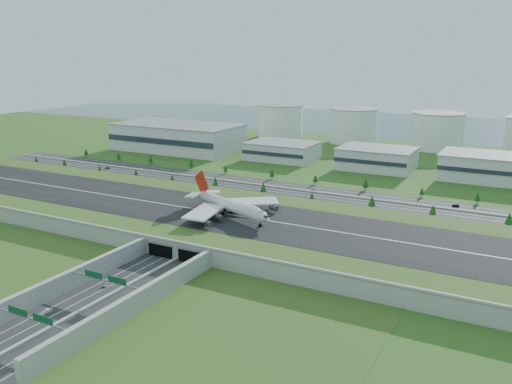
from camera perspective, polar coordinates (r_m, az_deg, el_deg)
The scene contains 23 objects.
ground at distance 292.82m, azimuth -2.61°, elevation -3.95°, with size 1200.00×1200.00×0.00m, color #345119.
airfield_deck at distance 291.47m, azimuth -2.63°, elevation -3.18°, with size 520.00×100.00×9.20m.
underpass_road at distance 218.26m, azimuth -16.30°, elevation -10.25°, with size 38.80×120.40×8.00m.
sign_gantry_near at distance 219.67m, azimuth -15.56°, elevation -9.03°, with size 38.70×0.70×9.80m.
sign_gantry_far at distance 198.63m, azimuth -22.65°, elevation -12.27°, with size 38.70×0.70×9.80m.
north_expressway at distance 374.20m, azimuth 4.84°, elevation 0.14°, with size 560.00×36.00×0.12m, color #28282B.
tree_row at distance 368.54m, azimuth 6.39°, elevation 0.59°, with size 496.28×48.61×8.28m.
hangar_west at distance 532.35m, azimuth -8.22°, elevation 5.72°, with size 120.00×60.00×25.00m, color silver.
hangar_mid_a at distance 481.42m, azimuth 2.81°, elevation 4.32°, with size 58.00×42.00×15.00m, color silver.
hangar_mid_b at distance 452.05m, azimuth 12.61°, elevation 3.44°, with size 58.00×42.00×17.00m, color silver.
hangar_mid_c at distance 437.88m, azimuth 22.72°, elevation 2.44°, with size 58.00×42.00×19.00m, color silver.
fuel_tank_a at distance 612.59m, azimuth 2.58°, elevation 7.47°, with size 50.00×50.00×35.00m, color silver.
fuel_tank_b at distance 581.23m, azimuth 10.21°, elevation 6.87°, with size 50.00×50.00×35.00m, color silver.
fuel_tank_c at distance 561.09m, azimuth 18.52°, elevation 6.08°, with size 50.00×50.00×35.00m, color silver.
bay_water at distance 738.13m, azimuth 16.93°, elevation 6.70°, with size 1200.00×260.00×0.06m, color #334B61.
boeing_747 at distance 287.72m, azimuth -2.72°, elevation -1.41°, with size 62.18×57.60×20.36m.
car_0 at distance 232.14m, azimuth -15.44°, elevation -9.34°, with size 1.79×4.45×1.52m, color silver.
car_1 at distance 216.42m, azimuth -21.24°, elevation -11.65°, with size 1.59×4.57×1.51m, color silver.
car_2 at distance 235.08m, azimuth -9.01°, elevation -8.68°, with size 2.36×5.11×1.42m, color #0D2045.
car_3 at distance 192.29m, azimuth -21.54°, elevation -15.13°, with size 2.00×4.92×1.43m, color maroon.
car_4 at distance 458.79m, azimuth -15.31°, elevation 2.47°, with size 1.97×4.91×1.67m, color slate.
car_5 at distance 355.96m, azimuth 20.27°, elevation -1.35°, with size 1.55×4.46×1.47m, color black.
car_7 at distance 377.47m, azimuth 6.15°, elevation 0.36°, with size 2.01×4.95×1.44m, color white.
Camera 1 is at (142.78, -238.23, 92.78)m, focal length 38.00 mm.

